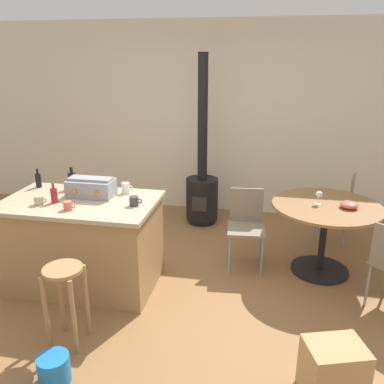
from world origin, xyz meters
TOP-DOWN VIEW (x-y plane):
  - ground_plane at (0.00, 0.00)m, footprint 8.80×8.80m
  - back_wall at (0.00, 2.43)m, footprint 8.00×0.10m
  - kitchen_island at (-0.85, 0.06)m, footprint 1.48×0.89m
  - wooden_stool at (-0.60, -0.81)m, footprint 0.31×0.31m
  - dining_table at (1.53, 0.76)m, footprint 1.12×1.12m
  - folding_chair_near at (0.72, 0.76)m, footprint 0.43×0.43m
  - folding_chair_left at (1.81, 1.59)m, footprint 0.48×0.48m
  - wood_stove at (0.04, 1.85)m, footprint 0.44×0.45m
  - toolbox at (-0.79, 0.19)m, footprint 0.45×0.25m
  - bottle_0 at (-1.46, 0.35)m, footprint 0.06×0.06m
  - bottle_1 at (-1.05, -0.05)m, footprint 0.06×0.06m
  - bottle_2 at (-1.08, 0.37)m, footprint 0.08×0.08m
  - cup_0 at (-0.29, 0.03)m, footprint 0.12×0.09m
  - cup_1 at (-0.48, 0.34)m, footprint 0.12×0.08m
  - cup_2 at (-0.84, -0.19)m, footprint 0.11×0.08m
  - cup_3 at (-1.17, -0.12)m, footprint 0.12×0.09m
  - wine_glass at (1.44, 0.76)m, footprint 0.07×0.07m
  - serving_bowl at (1.73, 0.71)m, footprint 0.18×0.18m
  - cardboard_box at (1.43, -0.97)m, footprint 0.46×0.40m
  - plastic_bucket at (-0.50, -1.22)m, footprint 0.23×0.23m

SIDE VIEW (x-z plane):
  - ground_plane at x=0.00m, z-range 0.00..0.00m
  - plastic_bucket at x=-0.50m, z-range 0.00..0.21m
  - cardboard_box at x=1.43m, z-range 0.00..0.41m
  - kitchen_island at x=-0.85m, z-range 0.00..0.91m
  - wooden_stool at x=-0.60m, z-range 0.14..0.82m
  - folding_chair_near at x=0.72m, z-range 0.08..0.93m
  - folding_chair_left at x=1.81m, z-range 0.08..0.93m
  - wood_stove at x=0.04m, z-range -0.60..1.67m
  - dining_table at x=1.53m, z-range 0.21..0.98m
  - serving_bowl at x=1.73m, z-range 0.77..0.84m
  - wine_glass at x=1.44m, z-range 0.80..0.95m
  - cup_2 at x=-0.84m, z-range 0.90..0.98m
  - cup_3 at x=-1.17m, z-range 0.90..0.99m
  - cup_0 at x=-0.29m, z-range 0.90..0.99m
  - cup_1 at x=-0.48m, z-range 0.90..1.01m
  - bottle_1 at x=-1.05m, z-range 0.88..1.07m
  - bottle_0 at x=-1.46m, z-range 0.88..1.08m
  - bottle_2 at x=-1.08m, z-range 0.88..1.11m
  - toolbox at x=-0.79m, z-range 0.90..1.09m
  - back_wall at x=0.00m, z-range 0.00..2.70m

